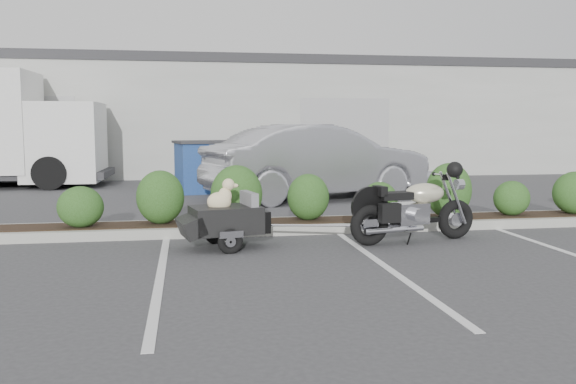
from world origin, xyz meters
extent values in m
plane|color=#38383A|center=(0.00, 0.00, 0.00)|extent=(90.00, 90.00, 0.00)
cube|color=#9E9E93|center=(1.00, 2.20, 0.07)|extent=(12.00, 1.00, 0.15)
cube|color=#9EA099|center=(0.00, 17.00, 2.00)|extent=(26.00, 10.00, 4.00)
torus|color=black|center=(1.40, 0.76, 0.30)|extent=(0.62, 0.27, 0.60)
torus|color=black|center=(2.85, 1.06, 0.30)|extent=(0.62, 0.27, 0.60)
cylinder|color=silver|center=(1.40, 0.76, 0.30)|extent=(0.27, 0.16, 0.25)
cylinder|color=silver|center=(2.85, 1.06, 0.30)|extent=(0.23, 0.13, 0.22)
cylinder|color=silver|center=(2.81, 0.96, 0.63)|extent=(0.39, 0.12, 0.80)
cylinder|color=silver|center=(2.77, 1.13, 0.63)|extent=(0.39, 0.12, 0.80)
cylinder|color=silver|center=(2.65, 1.02, 0.97)|extent=(0.16, 0.62, 0.03)
cylinder|color=silver|center=(2.89, 1.07, 0.83)|extent=(0.14, 0.18, 0.16)
sphere|color=black|center=(2.67, 0.75, 1.08)|extent=(0.28, 0.28, 0.23)
cube|color=silver|center=(2.06, 0.90, 0.43)|extent=(0.55, 0.40, 0.31)
cube|color=black|center=(2.15, 0.91, 0.31)|extent=(0.81, 0.25, 0.07)
ellipsoid|color=beige|center=(2.30, 0.94, 0.72)|extent=(0.65, 0.45, 0.30)
cube|color=black|center=(1.79, 0.84, 0.70)|extent=(0.54, 0.36, 0.11)
cube|color=black|center=(1.55, 0.79, 0.78)|extent=(0.16, 0.29, 0.14)
cylinder|color=silver|center=(1.74, 0.66, 0.23)|extent=(0.94, 0.27, 0.08)
cylinder|color=silver|center=(1.67, 0.98, 0.23)|extent=(0.94, 0.27, 0.08)
cube|color=black|center=(1.62, 0.55, 0.49)|extent=(0.33, 0.19, 0.27)
cube|color=black|center=(-0.65, 0.90, 0.40)|extent=(1.06, 0.83, 0.38)
cube|color=slate|center=(-0.31, 0.97, 0.65)|extent=(0.22, 0.57, 0.27)
cube|color=slate|center=(-0.60, 0.91, 0.50)|extent=(0.73, 0.67, 0.04)
cube|color=black|center=(-1.13, 0.80, 0.34)|extent=(0.46, 0.70, 0.33)
cube|color=black|center=(-0.16, 1.01, 0.36)|extent=(0.27, 0.48, 0.31)
torus|color=black|center=(-0.62, 0.53, 0.16)|extent=(0.36, 0.17, 0.35)
torus|color=black|center=(-0.77, 1.27, 0.16)|extent=(0.36, 0.17, 0.35)
cube|color=silver|center=(-0.61, 0.48, 0.27)|extent=(0.33, 0.14, 0.09)
cube|color=silver|center=(-0.78, 1.31, 0.27)|extent=(0.33, 0.14, 0.09)
cylinder|color=black|center=(-0.69, 0.90, 0.16)|extent=(0.20, 0.80, 0.04)
cylinder|color=silver|center=(0.06, 1.05, 0.30)|extent=(0.54, 0.14, 0.03)
ellipsoid|color=beige|center=(-0.74, 0.90, 0.66)|extent=(0.38, 0.29, 0.27)
ellipsoid|color=beige|center=(-0.66, 0.92, 0.73)|extent=(0.23, 0.22, 0.25)
sphere|color=beige|center=(-0.61, 0.93, 0.90)|extent=(0.20, 0.20, 0.17)
ellipsoid|color=beige|center=(-0.53, 0.95, 0.88)|extent=(0.14, 0.10, 0.06)
sphere|color=black|center=(-0.47, 0.96, 0.88)|extent=(0.04, 0.04, 0.03)
ellipsoid|color=beige|center=(-0.63, 0.88, 0.91)|extent=(0.05, 0.04, 0.09)
ellipsoid|color=beige|center=(-0.65, 0.97, 0.91)|extent=(0.05, 0.04, 0.09)
cylinder|color=beige|center=(-0.62, 0.87, 0.56)|extent=(0.05, 0.05, 0.11)
cylinder|color=beige|center=(-0.64, 0.98, 0.56)|extent=(0.05, 0.05, 0.11)
imported|color=#B5B6BD|center=(1.84, 6.27, 0.87)|extent=(5.59, 3.29, 1.74)
cube|color=navy|center=(-0.44, 8.33, 0.63)|extent=(2.11, 1.60, 1.27)
cube|color=#2D2D30|center=(-0.44, 8.33, 1.29)|extent=(2.23, 1.73, 0.06)
cube|color=silver|center=(-4.56, 10.51, 1.25)|extent=(2.05, 2.34, 2.20)
cube|color=black|center=(-4.56, 10.51, 0.95)|extent=(0.12, 1.90, 1.00)
cylinder|color=black|center=(-4.78, 9.42, 0.45)|extent=(0.91, 0.30, 0.90)
cylinder|color=black|center=(-4.73, 11.62, 0.45)|extent=(0.91, 0.30, 0.90)
camera|label=1|loc=(-1.18, -7.56, 1.72)|focal=38.00mm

